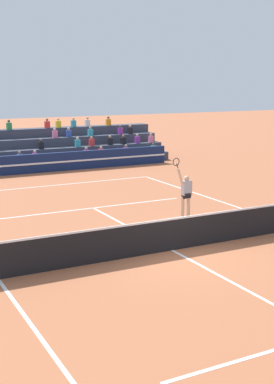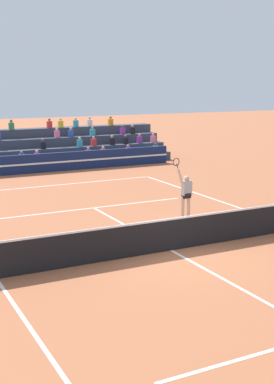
{
  "view_description": "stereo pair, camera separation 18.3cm",
  "coord_description": "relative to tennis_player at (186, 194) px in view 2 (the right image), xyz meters",
  "views": [
    {
      "loc": [
        -8.47,
        -13.86,
        5.32
      ],
      "look_at": [
        0.75,
        3.86,
        1.1
      ],
      "focal_mm": 50.0,
      "sensor_mm": 36.0,
      "label": 1
    },
    {
      "loc": [
        -8.31,
        -13.94,
        5.32
      ],
      "look_at": [
        0.75,
        3.86,
        1.1
      ],
      "focal_mm": 50.0,
      "sensor_mm": 36.0,
      "label": 2
    }
  ],
  "objects": [
    {
      "name": "ground_plane",
      "position": [
        -2.47,
        -3.1,
        -0.99
      ],
      "size": [
        120.0,
        120.0,
        0.0
      ],
      "primitive_type": "plane",
      "color": "#AD603D"
    },
    {
      "name": "court_lines",
      "position": [
        -2.47,
        -3.1,
        -0.98
      ],
      "size": [
        11.1,
        23.9,
        0.01
      ],
      "color": "white",
      "rests_on": "ground"
    },
    {
      "name": "tennis_net",
      "position": [
        -2.47,
        -3.1,
        -0.44
      ],
      "size": [
        12.0,
        0.1,
        1.1
      ],
      "color": "#2D6B38",
      "rests_on": "ground"
    },
    {
      "name": "sponsor_banner_wall",
      "position": [
        -2.47,
        12.89,
        -0.44
      ],
      "size": [
        18.0,
        0.26,
        1.1
      ],
      "color": "navy",
      "rests_on": "ground"
    },
    {
      "name": "bleacher_stand",
      "position": [
        -2.46,
        16.06,
        -0.15
      ],
      "size": [
        19.72,
        3.8,
        2.83
      ],
      "color": "#383D4C",
      "rests_on": "ground"
    },
    {
      "name": "tennis_player",
      "position": [
        0.0,
        0.0,
        0.0
      ],
      "size": [
        0.99,
        0.33,
        2.49
      ],
      "color": "beige",
      "rests_on": "ground"
    },
    {
      "name": "tennis_ball",
      "position": [
        -4.13,
        -1.74,
        -0.95
      ],
      "size": [
        0.07,
        0.07,
        0.07
      ],
      "primitive_type": "sphere",
      "color": "#C6DB33",
      "rests_on": "ground"
    }
  ]
}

